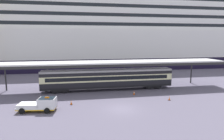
{
  "coord_description": "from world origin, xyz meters",
  "views": [
    {
      "loc": [
        -5.91,
        -25.88,
        9.85
      ],
      "look_at": [
        -0.09,
        7.64,
        4.5
      ],
      "focal_mm": 30.82,
      "sensor_mm": 36.0,
      "label": 1
    }
  ],
  "objects_px": {
    "cruise_ship": "(88,35)",
    "train_carriage": "(108,78)",
    "traffic_cone_far": "(169,98)",
    "traffic_cone_mid": "(71,102)",
    "service_truck": "(41,104)",
    "traffic_cone_near": "(134,93)"
  },
  "relations": [
    {
      "from": "service_truck",
      "to": "traffic_cone_far",
      "type": "bearing_deg",
      "value": 4.16
    },
    {
      "from": "traffic_cone_mid",
      "to": "traffic_cone_far",
      "type": "relative_size",
      "value": 1.07
    },
    {
      "from": "traffic_cone_near",
      "to": "cruise_ship",
      "type": "bearing_deg",
      "value": 99.59
    },
    {
      "from": "train_carriage",
      "to": "traffic_cone_far",
      "type": "relative_size",
      "value": 38.43
    },
    {
      "from": "cruise_ship",
      "to": "traffic_cone_mid",
      "type": "relative_size",
      "value": 207.17
    },
    {
      "from": "traffic_cone_far",
      "to": "traffic_cone_mid",
      "type": "bearing_deg",
      "value": 178.04
    },
    {
      "from": "traffic_cone_near",
      "to": "traffic_cone_mid",
      "type": "bearing_deg",
      "value": -162.24
    },
    {
      "from": "train_carriage",
      "to": "service_truck",
      "type": "distance_m",
      "value": 14.8
    },
    {
      "from": "cruise_ship",
      "to": "traffic_cone_far",
      "type": "height_order",
      "value": "cruise_ship"
    },
    {
      "from": "service_truck",
      "to": "traffic_cone_mid",
      "type": "distance_m",
      "value": 4.6
    },
    {
      "from": "cruise_ship",
      "to": "train_carriage",
      "type": "xyz_separation_m",
      "value": [
        2.21,
        -33.13,
        -9.23
      ]
    },
    {
      "from": "cruise_ship",
      "to": "train_carriage",
      "type": "bearing_deg",
      "value": -86.19
    },
    {
      "from": "traffic_cone_mid",
      "to": "service_truck",
      "type": "bearing_deg",
      "value": -154.01
    },
    {
      "from": "train_carriage",
      "to": "traffic_cone_far",
      "type": "xyz_separation_m",
      "value": [
        8.94,
        -8.34,
        -1.99
      ]
    },
    {
      "from": "service_truck",
      "to": "traffic_cone_near",
      "type": "bearing_deg",
      "value": 20.08
    },
    {
      "from": "service_truck",
      "to": "traffic_cone_far",
      "type": "distance_m",
      "value": 20.03
    },
    {
      "from": "traffic_cone_mid",
      "to": "traffic_cone_far",
      "type": "distance_m",
      "value": 15.88
    },
    {
      "from": "traffic_cone_far",
      "to": "service_truck",
      "type": "bearing_deg",
      "value": -175.84
    },
    {
      "from": "train_carriage",
      "to": "traffic_cone_mid",
      "type": "relative_size",
      "value": 36.01
    },
    {
      "from": "traffic_cone_near",
      "to": "traffic_cone_far",
      "type": "bearing_deg",
      "value": -40.16
    },
    {
      "from": "cruise_ship",
      "to": "traffic_cone_near",
      "type": "bearing_deg",
      "value": -80.41
    },
    {
      "from": "train_carriage",
      "to": "service_truck",
      "type": "bearing_deg",
      "value": -138.39
    }
  ]
}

